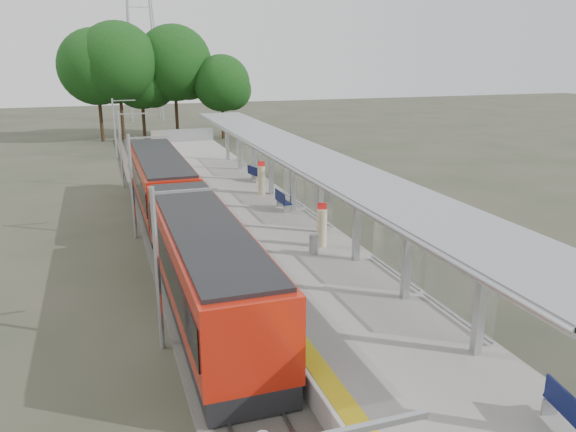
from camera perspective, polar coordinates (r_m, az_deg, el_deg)
The scene contains 14 objects.
trackbed at distance 31.38m, azimuth -12.03°, elevation -1.08°, with size 3.00×70.00×0.24m, color #59544C.
platform at distance 32.04m, azimuth -4.08°, elevation 0.31°, with size 6.00×50.00×1.00m, color gray.
tactile_strip at distance 31.39m, azimuth -8.60°, elevation 0.80°, with size 0.60×50.00×0.02m, color gold.
end_fence at distance 55.86m, azimuth -10.67°, elevation 8.07°, with size 6.00×0.10×1.20m, color #9EA0A5.
train at distance 26.83m, azimuth -11.17°, elevation 0.32°, with size 2.74×27.60×3.62m.
canopy at distance 28.09m, azimuth 0.95°, elevation 5.84°, with size 3.27×38.00×3.66m.
tree_cluster at distance 64.30m, azimuth -14.60°, elevation 14.36°, with size 19.98×9.85×12.56m.
catenary_masts at distance 29.58m, azimuth -15.41°, elevation 3.24°, with size 2.08×48.16×5.40m.
bench_near at distance 14.75m, azimuth 26.62°, elevation -17.24°, with size 0.73×1.58×1.04m.
bench_mid at distance 30.62m, azimuth -0.62°, elevation 1.64°, with size 0.49×1.54×1.04m.
bench_far at distance 37.73m, azimuth -3.41°, elevation 4.35°, with size 0.78×1.50×0.98m.
info_pillar_near at distance 24.76m, azimuth 3.45°, elevation -1.18°, with size 0.45×0.45×2.00m.
info_pillar_far at distance 34.02m, azimuth -2.71°, elevation 3.67°, with size 0.46×0.46×2.03m.
litter_bin at distance 23.96m, azimuth 2.63°, elevation -2.89°, with size 0.42×0.42×0.85m, color #9EA0A5.
Camera 1 is at (-7.65, -9.85, 9.27)m, focal length 35.00 mm.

